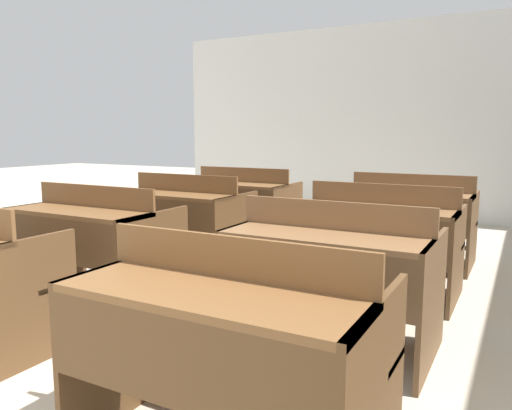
% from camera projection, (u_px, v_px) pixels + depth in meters
% --- Properties ---
extents(wall_back, '(6.96, 0.06, 2.85)m').
position_uv_depth(wall_back, '(389.00, 121.00, 7.35)').
color(wall_back, silver).
rests_on(wall_back, ground_plane).
extents(bench_front_right, '(1.15, 0.76, 0.86)m').
position_uv_depth(bench_front_right, '(228.00, 341.00, 1.89)').
color(bench_front_right, '#53361D').
rests_on(bench_front_right, ground_plane).
extents(bench_second_left, '(1.15, 0.76, 0.86)m').
position_uv_depth(bench_second_left, '(93.00, 239.00, 3.74)').
color(bench_second_left, '#54371E').
rests_on(bench_second_left, ground_plane).
extents(bench_second_right, '(1.15, 0.76, 0.86)m').
position_uv_depth(bench_second_right, '(330.00, 271.00, 2.86)').
color(bench_second_right, brown).
rests_on(bench_second_right, ground_plane).
extents(bench_third_left, '(1.15, 0.76, 0.86)m').
position_uv_depth(bench_third_left, '(184.00, 217.00, 4.73)').
color(bench_third_left, '#52351D').
rests_on(bench_third_left, ground_plane).
extents(bench_third_right, '(1.15, 0.76, 0.86)m').
position_uv_depth(bench_third_right, '(380.00, 236.00, 3.84)').
color(bench_third_right, brown).
rests_on(bench_third_right, ground_plane).
extents(bench_back_left, '(1.15, 0.76, 0.86)m').
position_uv_depth(bench_back_left, '(242.00, 203.00, 5.66)').
color(bench_back_left, brown).
rests_on(bench_back_left, ground_plane).
extents(bench_back_right, '(1.15, 0.76, 0.86)m').
position_uv_depth(bench_back_right, '(410.00, 216.00, 4.78)').
color(bench_back_right, brown).
rests_on(bench_back_right, ground_plane).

